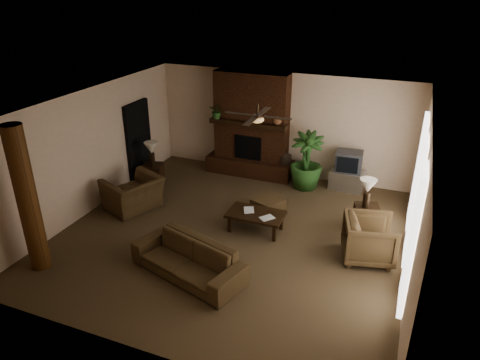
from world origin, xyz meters
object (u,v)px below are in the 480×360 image
at_px(log_column, 27,200).
at_px(tv_stand, 347,180).
at_px(lamp_left, 151,150).
at_px(lamp_right, 368,188).
at_px(ottoman, 268,207).
at_px(side_table_right, 366,218).
at_px(sofa, 188,254).
at_px(floor_vase, 285,164).
at_px(armchair_right, 370,237).
at_px(armchair_left, 133,188).
at_px(coffee_table, 256,215).
at_px(side_table_left, 153,175).
at_px(floor_plant, 305,172).

height_order(log_column, tv_stand, log_column).
relative_size(lamp_left, lamp_right, 1.00).
xyz_separation_m(ottoman, side_table_right, (2.17, 0.16, 0.08)).
relative_size(sofa, floor_vase, 2.86).
xyz_separation_m(armchair_right, lamp_right, (-0.23, 1.08, 0.52)).
relative_size(sofa, armchair_left, 1.84).
xyz_separation_m(armchair_right, coffee_table, (-2.38, 0.18, -0.11)).
bearing_deg(lamp_left, coffee_table, -19.91).
distance_m(coffee_table, side_table_right, 2.39).
bearing_deg(floor_vase, log_column, -119.71).
relative_size(floor_vase, side_table_left, 1.40).
bearing_deg(sofa, log_column, -146.42).
relative_size(coffee_table, side_table_right, 2.18).
relative_size(log_column, coffee_table, 2.33).
distance_m(floor_vase, floor_plant, 0.70).
distance_m(sofa, armchair_right, 3.46).
bearing_deg(sofa, lamp_left, 147.54).
relative_size(log_column, ottoman, 4.67).
bearing_deg(sofa, armchair_left, 160.00).
bearing_deg(floor_plant, sofa, -103.67).
relative_size(armchair_right, lamp_right, 1.47).
distance_m(ottoman, floor_vase, 2.06).
bearing_deg(coffee_table, floor_plant, 79.85).
xyz_separation_m(floor_vase, side_table_left, (-3.13, -1.58, -0.16)).
height_order(floor_vase, lamp_left, lamp_left).
relative_size(armchair_right, floor_plant, 0.65).
height_order(armchair_right, floor_vase, armchair_right).
bearing_deg(log_column, tv_stand, 49.02).
relative_size(floor_vase, floor_plant, 0.52).
height_order(log_column, side_table_right, log_column).
height_order(lamp_left, lamp_right, same).
height_order(coffee_table, ottoman, coffee_table).
distance_m(log_column, tv_stand, 7.44).
distance_m(floor_plant, lamp_right, 2.43).
bearing_deg(side_table_right, armchair_left, -168.66).
xyz_separation_m(ottoman, tv_stand, (1.45, 2.06, 0.05)).
distance_m(side_table_right, lamp_right, 0.73).
relative_size(tv_stand, floor_vase, 1.10).
bearing_deg(lamp_right, side_table_right, 41.95).
bearing_deg(floor_plant, side_table_right, -42.41).
height_order(ottoman, lamp_right, lamp_right).
distance_m(coffee_table, floor_plant, 2.57).
xyz_separation_m(sofa, lamp_right, (2.77, 2.80, 0.57)).
height_order(floor_plant, lamp_right, lamp_right).
xyz_separation_m(log_column, lamp_right, (5.49, 3.61, -0.40)).
bearing_deg(lamp_left, log_column, -91.15).
distance_m(side_table_left, lamp_left, 0.73).
bearing_deg(tv_stand, floor_plant, -159.80).
relative_size(tv_stand, side_table_left, 1.55).
distance_m(sofa, side_table_left, 4.14).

